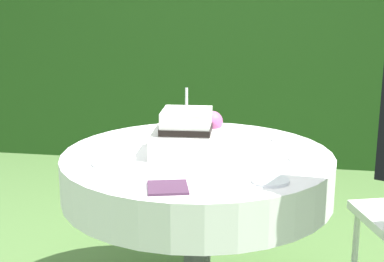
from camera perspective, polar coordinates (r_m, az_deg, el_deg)
foliage_hedge at (r=4.89m, az=5.34°, el=12.97°), size 5.26×0.55×2.71m
cake_table at (r=2.47m, az=0.54°, el=-4.65°), size 1.17×1.17×0.77m
wedding_cake at (r=2.42m, az=-0.39°, el=-0.31°), size 0.31×0.31×0.29m
serving_plate_near at (r=2.67m, az=9.16°, el=-0.81°), size 0.11×0.11×0.01m
serving_plate_far at (r=2.31m, az=-8.47°, el=-3.19°), size 0.13×0.13×0.01m
serving_plate_left at (r=2.11m, az=7.89°, el=-4.95°), size 0.14×0.14×0.01m
serving_plate_right at (r=2.39m, az=11.07°, el=-2.76°), size 0.11×0.11×0.01m
napkin_stack at (r=2.02m, az=-2.46°, el=-5.70°), size 0.17×0.17×0.01m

